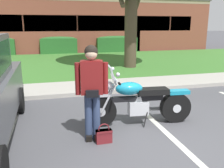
% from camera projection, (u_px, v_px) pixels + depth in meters
% --- Properties ---
extents(ground_plane, '(140.00, 140.00, 0.00)m').
position_uv_depth(ground_plane, '(158.00, 139.00, 4.37)').
color(ground_plane, '#4C4C51').
extents(curb_strip, '(60.00, 0.20, 0.12)m').
position_uv_depth(curb_strip, '(114.00, 91.00, 7.30)').
color(curb_strip, '#ADA89E').
rests_on(curb_strip, ground).
extents(concrete_walk, '(60.00, 1.50, 0.08)m').
position_uv_depth(concrete_walk, '(107.00, 85.00, 8.10)').
color(concrete_walk, '#ADA89E').
rests_on(concrete_walk, ground).
extents(grass_lawn, '(60.00, 8.95, 0.06)m').
position_uv_depth(grass_lawn, '(84.00, 63.00, 13.01)').
color(grass_lawn, '#3D752D').
rests_on(grass_lawn, ground).
extents(stall_stripe_0, '(0.17, 4.40, 0.01)m').
position_uv_depth(stall_stripe_0, '(2.00, 153.00, 3.89)').
color(stall_stripe_0, silver).
rests_on(stall_stripe_0, ground).
extents(stall_stripe_1, '(0.17, 4.40, 0.01)m').
position_uv_depth(stall_stripe_1, '(166.00, 133.00, 4.63)').
color(stall_stripe_1, silver).
rests_on(stall_stripe_1, ground).
extents(motorcycle, '(2.24, 0.82, 1.26)m').
position_uv_depth(motorcycle, '(143.00, 101.00, 4.96)').
color(motorcycle, black).
rests_on(motorcycle, ground).
extents(rider_person, '(0.57, 0.33, 1.70)m').
position_uv_depth(rider_person, '(92.00, 86.00, 4.16)').
color(rider_person, black).
rests_on(rider_person, ground).
extents(handbag, '(0.28, 0.13, 0.36)m').
position_uv_depth(handbag, '(104.00, 135.00, 4.21)').
color(handbag, maroon).
rests_on(handbag, ground).
extents(hedge_center_left, '(2.55, 0.90, 1.24)m').
position_uv_depth(hedge_center_left, '(59.00, 45.00, 17.06)').
color(hedge_center_left, '#286028').
rests_on(hedge_center_left, ground).
extents(hedge_center_right, '(3.06, 0.90, 1.24)m').
position_uv_depth(hedge_center_right, '(116.00, 44.00, 18.12)').
color(hedge_center_right, '#286028').
rests_on(hedge_center_right, ground).
extents(brick_building, '(21.63, 11.79, 4.09)m').
position_uv_depth(brick_building, '(70.00, 25.00, 22.44)').
color(brick_building, brown).
rests_on(brick_building, ground).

